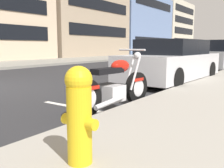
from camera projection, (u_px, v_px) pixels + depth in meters
The scene contains 10 objects.
sidewalk_far_curb at pixel (79, 60), 20.73m from camera, with size 120.00×5.00×0.14m, color gray.
parking_stall_stripe at pixel (85, 109), 4.73m from camera, with size 0.12×2.20×0.01m, color silver.
parked_motorcycle at pixel (115, 87), 4.66m from camera, with size 2.10×0.62×1.12m.
parked_car_far_down_curb at pixel (172, 62), 8.33m from camera, with size 4.58×2.00×1.39m.
parked_car_near_corner at pixel (216, 56), 12.98m from camera, with size 4.23×1.91×1.48m.
crossing_truck at pixel (203, 48), 34.12m from camera, with size 2.31×5.09×1.89m.
fire_hydrant at pixel (79, 113), 2.19m from camera, with size 0.24×0.36×0.87m.
townhouse_behind_pole at pixel (61, 2), 29.29m from camera, with size 11.43×11.73×12.62m.
townhouse_far_uphill at pixel (130, 26), 38.96m from camera, with size 13.34×8.27×8.56m.
townhouse_mid_block at pixel (163, 28), 49.21m from camera, with size 11.40×8.43×9.34m.
Camera 1 is at (-3.49, -7.05, 1.17)m, focal length 40.36 mm.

